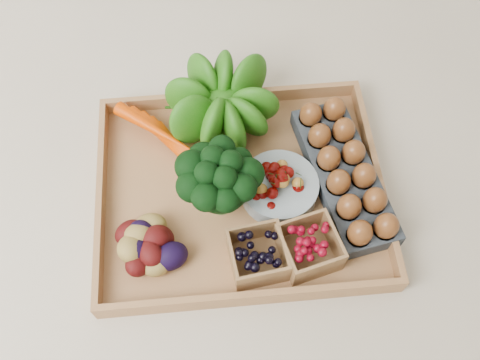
{
  "coord_description": "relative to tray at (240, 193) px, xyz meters",
  "views": [
    {
      "loc": [
        -0.04,
        -0.49,
        0.95
      ],
      "look_at": [
        0.0,
        0.0,
        0.06
      ],
      "focal_mm": 40.0,
      "sensor_mm": 36.0,
      "label": 1
    }
  ],
  "objects": [
    {
      "name": "punnet_raspberry",
      "position": [
        0.11,
        -0.14,
        0.04
      ],
      "size": [
        0.12,
        0.12,
        0.07
      ],
      "primitive_type": "cube",
      "rotation": [
        0.0,
        0.0,
        0.25
      ],
      "color": "maroon",
      "rests_on": "tray"
    },
    {
      "name": "tray",
      "position": [
        0.0,
        0.0,
        0.0
      ],
      "size": [
        0.55,
        0.45,
        0.01
      ],
      "primitive_type": "cube",
      "color": "#AB7747",
      "rests_on": "ground"
    },
    {
      "name": "lettuce",
      "position": [
        -0.02,
        0.17,
        0.08
      ],
      "size": [
        0.15,
        0.15,
        0.15
      ],
      "primitive_type": "sphere",
      "color": "#125A0E",
      "rests_on": "tray"
    },
    {
      "name": "ground",
      "position": [
        0.0,
        0.0,
        -0.01
      ],
      "size": [
        4.0,
        4.0,
        0.0
      ],
      "primitive_type": "plane",
      "color": "beige",
      "rests_on": "ground"
    },
    {
      "name": "broccoli",
      "position": [
        -0.04,
        -0.03,
        0.07
      ],
      "size": [
        0.15,
        0.15,
        0.12
      ],
      "primitive_type": null,
      "color": "black",
      "rests_on": "tray"
    },
    {
      "name": "cherry_bowl",
      "position": [
        0.08,
        -0.01,
        0.03
      ],
      "size": [
        0.15,
        0.15,
        0.04
      ],
      "primitive_type": "cylinder",
      "color": "#8C9EA5",
      "rests_on": "tray"
    },
    {
      "name": "potatoes",
      "position": [
        -0.18,
        -0.11,
        0.05
      ],
      "size": [
        0.14,
        0.14,
        0.08
      ],
      "primitive_type": null,
      "color": "#380809",
      "rests_on": "tray"
    },
    {
      "name": "carrots",
      "position": [
        -0.13,
        0.11,
        0.03
      ],
      "size": [
        0.2,
        0.14,
        0.05
      ],
      "primitive_type": null,
      "color": "#DE4000",
      "rests_on": "tray"
    },
    {
      "name": "egg_carton",
      "position": [
        0.2,
        0.01,
        0.03
      ],
      "size": [
        0.17,
        0.34,
        0.04
      ],
      "primitive_type": "cube",
      "rotation": [
        0.0,
        0.0,
        0.18
      ],
      "color": "#343942",
      "rests_on": "tray"
    },
    {
      "name": "punnet_blackberry",
      "position": [
        0.02,
        -0.15,
        0.04
      ],
      "size": [
        0.11,
        0.11,
        0.07
      ],
      "primitive_type": "cube",
      "rotation": [
        0.0,
        0.0,
        0.13
      ],
      "color": "black",
      "rests_on": "tray"
    }
  ]
}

